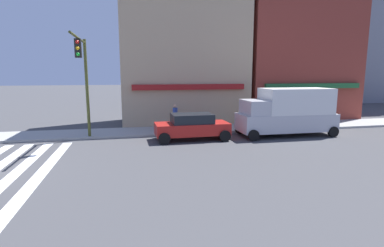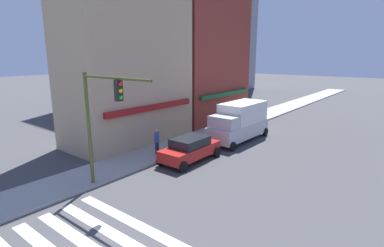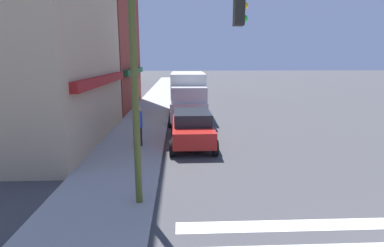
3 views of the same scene
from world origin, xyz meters
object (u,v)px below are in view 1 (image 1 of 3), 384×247
(box_truck_silver, at_px, (288,111))
(pedestrian_blue_shirt, at_px, (175,117))
(sedan_red, at_px, (192,126))
(traffic_signal, at_px, (83,71))

(box_truck_silver, height_order, pedestrian_blue_shirt, box_truck_silver)
(pedestrian_blue_shirt, bearing_deg, sedan_red, -126.87)
(traffic_signal, relative_size, box_truck_silver, 0.96)
(pedestrian_blue_shirt, bearing_deg, box_truck_silver, -71.06)
(traffic_signal, bearing_deg, pedestrian_blue_shirt, 18.30)
(box_truck_silver, bearing_deg, traffic_signal, 177.81)
(sedan_red, bearing_deg, box_truck_silver, -0.65)
(box_truck_silver, xyz_separation_m, pedestrian_blue_shirt, (-6.93, 2.39, -0.51))
(traffic_signal, relative_size, sedan_red, 1.35)
(sedan_red, height_order, pedestrian_blue_shirt, pedestrian_blue_shirt)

